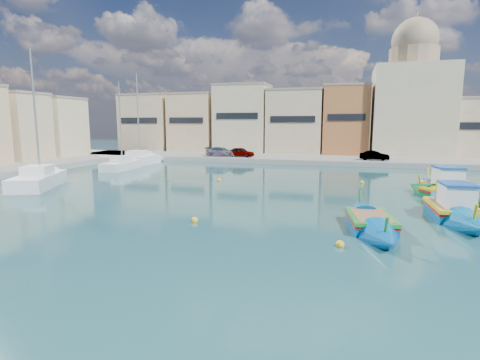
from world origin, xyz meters
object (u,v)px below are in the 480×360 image
at_px(luzzu_green, 446,196).
at_px(yacht_north, 147,160).
at_px(luzzu_blue_south, 370,223).
at_px(yacht_mid, 48,178).
at_px(luzzu_blue_cabin, 444,190).
at_px(yacht_midnorth, 128,165).
at_px(luzzu_turquoise_cabin, 452,211).
at_px(church_block, 411,98).

relative_size(luzzu_green, yacht_north, 0.63).
bearing_deg(luzzu_blue_south, yacht_mid, 164.85).
distance_m(yacht_north, yacht_mid, 16.26).
bearing_deg(luzzu_blue_cabin, yacht_mid, -173.92).
distance_m(luzzu_green, luzzu_blue_south, 10.20).
distance_m(luzzu_green, yacht_midnorth, 31.45).
height_order(luzzu_turquoise_cabin, yacht_north, yacht_north).
xyz_separation_m(church_block, yacht_midnorth, (-31.76, -20.42, -8.01)).
height_order(luzzu_blue_south, yacht_north, yacht_north).
bearing_deg(luzzu_blue_cabin, luzzu_green, -96.84).
distance_m(luzzu_turquoise_cabin, yacht_midnorth, 32.57).
xyz_separation_m(church_block, luzzu_turquoise_cabin, (-2.60, -34.92, -8.04)).
xyz_separation_m(luzzu_blue_cabin, yacht_north, (-30.81, 12.96, 0.07)).
distance_m(luzzu_blue_cabin, yacht_mid, 31.14).
height_order(luzzu_green, yacht_north, yacht_north).
bearing_deg(yacht_mid, yacht_midnorth, 86.25).
relative_size(church_block, yacht_north, 1.63).
distance_m(luzzu_blue_cabin, luzzu_blue_south, 11.57).
height_order(luzzu_blue_south, yacht_midnorth, yacht_midnorth).
bearing_deg(yacht_midnorth, luzzu_blue_south, -35.95).
relative_size(luzzu_turquoise_cabin, yacht_north, 0.81).
relative_size(church_block, luzzu_turquoise_cabin, 2.01).
height_order(yacht_north, yacht_midnorth, yacht_north).
bearing_deg(luzzu_blue_south, luzzu_green, 58.86).
height_order(luzzu_turquoise_cabin, luzzu_blue_cabin, luzzu_blue_cabin).
height_order(luzzu_blue_cabin, yacht_north, yacht_north).
xyz_separation_m(luzzu_green, yacht_mid, (-30.78, -1.82, 0.21)).
bearing_deg(yacht_mid, luzzu_blue_south, -15.15).
xyz_separation_m(yacht_midnorth, yacht_mid, (-0.73, -11.06, 0.06)).
bearing_deg(yacht_mid, luzzu_turquoise_cabin, -6.55).
bearing_deg(luzzu_turquoise_cabin, yacht_north, 146.49).
relative_size(luzzu_blue_south, yacht_midnorth, 0.84).
height_order(luzzu_turquoise_cabin, yacht_midnorth, yacht_midnorth).
xyz_separation_m(luzzu_blue_south, yacht_north, (-25.36, 23.17, 0.21)).
height_order(church_block, luzzu_turquoise_cabin, church_block).
bearing_deg(yacht_midnorth, luzzu_green, -17.09).
height_order(luzzu_blue_cabin, yacht_midnorth, yacht_midnorth).
bearing_deg(yacht_mid, yacht_north, 89.47).
bearing_deg(luzzu_turquoise_cabin, luzzu_blue_south, -141.56).
distance_m(church_block, yacht_mid, 45.94).
height_order(church_block, yacht_mid, church_block).
relative_size(luzzu_blue_cabin, luzzu_green, 1.26).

